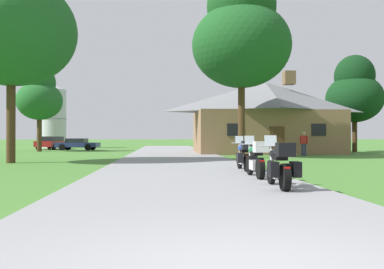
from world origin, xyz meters
TOP-DOWN VIEW (x-y plane):
  - ground_plane at (0.00, 20.00)m, footprint 500.00×500.00m
  - asphalt_driveway at (0.00, 18.00)m, footprint 6.40×80.00m
  - motorcycle_black_nearest_to_camera at (2.09, 6.36)m, footprint 0.75×2.08m
  - motorcycle_green_second_in_row at (2.13, 9.17)m, footprint 0.66×2.08m
  - motorcycle_blue_farthest_in_row at (2.32, 11.90)m, footprint 0.72×2.08m
  - stone_lodge at (7.68, 30.29)m, footprint 11.95×7.62m
  - bystander_red_shirt_near_lodge at (9.13, 25.02)m, footprint 0.50×0.36m
  - tree_left_far at (-12.02, 35.67)m, footprint 4.15×4.15m
  - tree_left_near at (-8.44, 18.24)m, footprint 6.57×6.57m
  - tree_right_of_lodge at (16.40, 32.62)m, footprint 5.02×5.02m
  - tree_by_lodge_front at (4.30, 22.82)m, footprint 6.34×6.34m
  - metal_silo_distant at (-14.08, 48.89)m, footprint 3.09×3.09m
  - parked_red_suv_far_left at (-12.63, 42.16)m, footprint 2.50×4.82m
  - parked_navy_sedan_far_left at (-9.34, 39.56)m, footprint 4.39×2.32m

SIDE VIEW (x-z plane):
  - ground_plane at x=0.00m, z-range 0.00..0.00m
  - asphalt_driveway at x=0.00m, z-range 0.00..0.06m
  - motorcycle_black_nearest_to_camera at x=2.09m, z-range -0.04..1.26m
  - motorcycle_blue_farthest_in_row at x=2.32m, z-range -0.04..1.26m
  - motorcycle_green_second_in_row at x=2.13m, z-range -0.03..1.27m
  - parked_navy_sedan_far_left at x=-9.34m, z-range 0.04..1.24m
  - parked_red_suv_far_left at x=-12.63m, z-range 0.08..1.48m
  - bystander_red_shirt_near_lodge at x=9.13m, z-range 0.11..1.79m
  - stone_lodge at x=7.68m, z-range -0.36..6.42m
  - metal_silo_distant at x=-14.08m, z-range 0.01..7.89m
  - tree_left_far at x=-12.02m, z-range 1.20..9.09m
  - tree_right_of_lodge at x=16.40m, z-range 1.04..9.71m
  - tree_left_near at x=-8.44m, z-range 1.60..13.42m
  - tree_by_lodge_front at x=4.30m, z-range 1.88..13.97m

